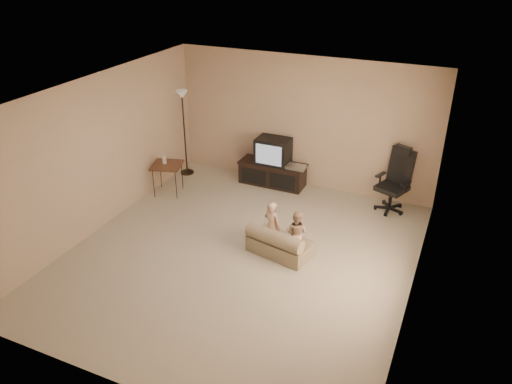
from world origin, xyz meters
TOP-DOWN VIEW (x-y plane):
  - floor at (0.00, 0.00)m, footprint 5.50×5.50m
  - room_shell at (0.00, 0.00)m, footprint 5.50×5.50m
  - tv_stand at (-0.49, 2.49)m, footprint 1.33×0.49m
  - office_chair at (1.83, 2.42)m, footprint 0.70×0.71m
  - side_table at (-2.16, 1.35)m, footprint 0.66×0.66m
  - floor_lamp at (-2.30, 2.26)m, footprint 0.27×0.27m
  - child_sofa at (0.51, 0.27)m, footprint 1.04×0.72m
  - toddler_left at (0.37, 0.36)m, footprint 0.36×0.31m
  - toddler_right at (0.74, 0.40)m, footprint 0.37×0.23m

SIDE VIEW (x-z plane):
  - floor at x=0.00m, z-range 0.00..0.00m
  - child_sofa at x=0.51m, z-range -0.04..0.42m
  - toddler_right at x=0.74m, z-range 0.00..0.74m
  - tv_stand at x=-0.49m, z-range -0.08..0.87m
  - toddler_left at x=0.37m, z-range 0.00..0.84m
  - office_chair at x=1.83m, z-range -0.16..1.00m
  - side_table at x=-2.16m, z-range 0.17..0.97m
  - floor_lamp at x=-2.30m, z-range 0.40..2.13m
  - room_shell at x=0.00m, z-range -1.23..4.27m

